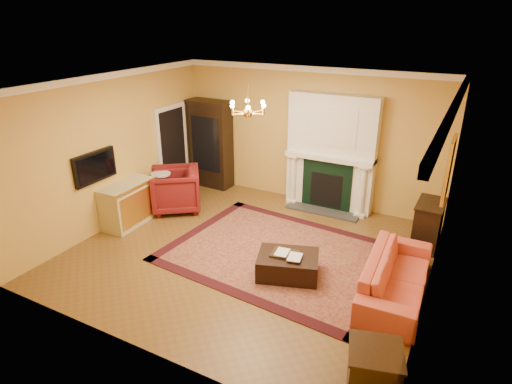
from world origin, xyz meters
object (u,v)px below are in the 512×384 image
Objects in this scene: wingback_armchair at (176,188)px; coral_sofa at (397,270)px; china_cabinet at (211,146)px; console_table at (428,225)px; leather_ottoman at (288,265)px; end_table at (373,374)px; commode at (129,204)px; pedestal_table at (162,187)px.

wingback_armchair is 4.96m from coral_sofa.
wingback_armchair is (0.10, -1.59, -0.50)m from china_cabinet.
coral_sofa is at bearing -24.51° from china_cabinet.
coral_sofa is (4.97, -2.53, -0.59)m from china_cabinet.
leather_ottoman is at bearing -130.64° from console_table.
china_cabinet is 6.92m from end_table.
commode is at bearing -59.76° from wingback_armchair.
end_table is at bearing -178.14° from coral_sofa.
end_table is (5.12, -4.60, -0.70)m from china_cabinet.
coral_sofa is 2.22× the size of leather_ottoman.
pedestal_table is at bearing 142.46° from leather_ottoman.
console_table is at bearing 8.51° from pedestal_table.
china_cabinet is 1.99× the size of wingback_armchair.
pedestal_table is at bearing -170.17° from console_table.
coral_sofa is (5.27, -0.96, -0.02)m from pedestal_table.
wingback_armchair reaches higher than pedestal_table.
end_table is (0.15, -2.07, -0.11)m from coral_sofa.
wingback_armchair is 1.63× the size of end_table.
leather_ottoman is at bearing -5.46° from commode.
wingback_armchair is 1.21× the size of console_table.
coral_sofa is 3.46× the size of end_table.
coral_sofa is at bearing 94.10° from end_table.
commode is 5.80m from console_table.
leather_ottoman is (3.21, -1.24, -0.31)m from wingback_armchair.
leather_ottoman is (3.61, -1.26, -0.25)m from pedestal_table.
leather_ottoman is at bearing -19.17° from pedestal_table.
console_table is at bearing -8.91° from coral_sofa.
console_table is 0.87× the size of leather_ottoman.
leather_ottoman is (3.31, -2.83, -0.82)m from china_cabinet.
pedestal_table is (-0.40, 0.02, -0.06)m from wingback_armchair.
wingback_armchair is at bearing -2.69° from pedestal_table.
commode is 0.53× the size of coral_sofa.
china_cabinet is at bearing 121.15° from leather_ottoman.
coral_sofa is (5.30, 0.04, -0.01)m from commode.
console_table is (0.06, 3.85, 0.11)m from end_table.
china_cabinet is 2.08× the size of leather_ottoman.
console_table is (5.08, 0.84, -0.09)m from wingback_armchair.
pedestal_table is 0.35× the size of coral_sofa.
china_cabinet is 1.76× the size of commode.
commode is 1.18× the size of leather_ottoman.
commode is 3.66m from leather_ottoman.
console_table reaches higher than end_table.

